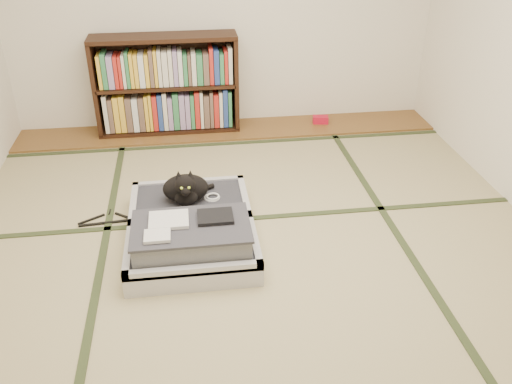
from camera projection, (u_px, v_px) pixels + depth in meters
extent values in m
plane|color=tan|center=(256.00, 251.00, 3.58)|extent=(4.50, 4.50, 0.00)
cube|color=brown|center=(228.00, 130.00, 5.29)|extent=(4.00, 0.50, 0.02)
cube|color=red|center=(320.00, 120.00, 5.41)|extent=(0.16, 0.11, 0.07)
cube|color=#2D381E|center=(101.00, 263.00, 3.47)|extent=(0.05, 4.50, 0.01)
cube|color=#2D381E|center=(400.00, 239.00, 3.70)|extent=(0.05, 4.50, 0.01)
cube|color=#2D381E|center=(248.00, 218.00, 3.93)|extent=(4.00, 0.05, 0.01)
cube|color=#2D381E|center=(231.00, 143.00, 5.04)|extent=(4.00, 0.05, 0.01)
cube|color=black|center=(96.00, 88.00, 4.98)|extent=(0.04, 0.30, 0.85)
cube|color=black|center=(235.00, 82.00, 5.13)|extent=(0.04, 0.30, 0.85)
cube|color=black|center=(171.00, 128.00, 5.28)|extent=(1.33, 0.30, 0.04)
cube|color=black|center=(163.00, 37.00, 4.84)|extent=(1.33, 0.30, 0.04)
cube|color=black|center=(167.00, 85.00, 5.06)|extent=(1.27, 0.30, 0.03)
cube|color=black|center=(167.00, 80.00, 5.18)|extent=(1.33, 0.02, 0.85)
cube|color=gray|center=(169.00, 108.00, 5.15)|extent=(1.19, 0.21, 0.36)
cube|color=gray|center=(165.00, 66.00, 4.95)|extent=(1.19, 0.21, 0.32)
cube|color=#B8B8BD|center=(193.00, 255.00, 3.43)|extent=(0.83, 0.55, 0.14)
cube|color=#2E2E36|center=(193.00, 250.00, 3.41)|extent=(0.74, 0.46, 0.11)
cube|color=#B8B8BD|center=(194.00, 271.00, 3.17)|extent=(0.83, 0.04, 0.06)
cube|color=#B8B8BD|center=(191.00, 223.00, 3.61)|extent=(0.83, 0.04, 0.06)
cube|color=#B8B8BD|center=(128.00, 250.00, 3.34)|extent=(0.04, 0.55, 0.06)
cube|color=#B8B8BD|center=(254.00, 240.00, 3.43)|extent=(0.04, 0.55, 0.06)
cube|color=#B8B8BD|center=(190.00, 210.00, 3.90)|extent=(0.83, 0.55, 0.14)
cube|color=#2E2E36|center=(190.00, 205.00, 3.88)|extent=(0.74, 0.46, 0.11)
cube|color=#B8B8BD|center=(191.00, 220.00, 3.65)|extent=(0.83, 0.04, 0.06)
cube|color=#B8B8BD|center=(189.00, 183.00, 4.08)|extent=(0.83, 0.04, 0.06)
cube|color=#B8B8BD|center=(134.00, 204.00, 3.82)|extent=(0.04, 0.55, 0.06)
cube|color=#B8B8BD|center=(244.00, 197.00, 3.91)|extent=(0.04, 0.55, 0.06)
cylinder|color=black|center=(191.00, 221.00, 3.62)|extent=(0.75, 0.03, 0.03)
cube|color=gray|center=(192.00, 237.00, 3.36)|extent=(0.71, 0.43, 0.14)
cube|color=#36363D|center=(191.00, 226.00, 3.32)|extent=(0.73, 0.45, 0.02)
cube|color=silver|center=(169.00, 220.00, 3.34)|extent=(0.24, 0.20, 0.02)
cube|color=black|center=(215.00, 217.00, 3.37)|extent=(0.22, 0.18, 0.02)
cube|color=silver|center=(157.00, 236.00, 3.19)|extent=(0.15, 0.13, 0.02)
cube|color=white|center=(153.00, 285.00, 3.17)|extent=(0.07, 0.01, 0.05)
cube|color=white|center=(176.00, 285.00, 3.19)|extent=(0.06, 0.01, 0.04)
cube|color=orange|center=(241.00, 277.00, 3.23)|extent=(0.06, 0.01, 0.04)
cube|color=#197F33|center=(228.00, 275.00, 3.21)|extent=(0.04, 0.01, 0.03)
ellipsoid|color=black|center=(186.00, 188.00, 3.80)|extent=(0.32, 0.21, 0.20)
ellipsoid|color=black|center=(186.00, 198.00, 3.73)|extent=(0.16, 0.12, 0.12)
ellipsoid|color=black|center=(185.00, 185.00, 3.64)|extent=(0.14, 0.13, 0.13)
sphere|color=black|center=(186.00, 192.00, 3.60)|extent=(0.06, 0.06, 0.06)
cone|color=black|center=(178.00, 175.00, 3.62)|extent=(0.05, 0.06, 0.06)
cone|color=black|center=(190.00, 174.00, 3.63)|extent=(0.05, 0.06, 0.06)
sphere|color=#A5BF33|center=(182.00, 188.00, 3.58)|extent=(0.02, 0.02, 0.02)
sphere|color=#A5BF33|center=(189.00, 188.00, 3.59)|extent=(0.02, 0.02, 0.02)
cylinder|color=black|center=(201.00, 189.00, 3.93)|extent=(0.20, 0.12, 0.04)
torus|color=white|center=(212.00, 198.00, 3.86)|extent=(0.12, 0.12, 0.02)
torus|color=white|center=(213.00, 196.00, 3.85)|extent=(0.10, 0.10, 0.01)
cube|color=black|center=(108.00, 223.00, 3.87)|extent=(0.40, 0.05, 0.01)
cube|color=black|center=(91.00, 219.00, 3.91)|extent=(0.18, 0.12, 0.01)
cube|color=black|center=(126.00, 217.00, 3.94)|extent=(0.17, 0.14, 0.01)
cylinder|color=black|center=(110.00, 212.00, 3.99)|extent=(0.02, 0.07, 0.01)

